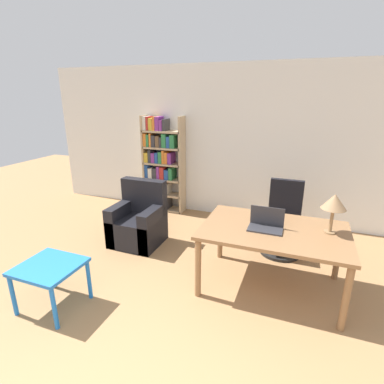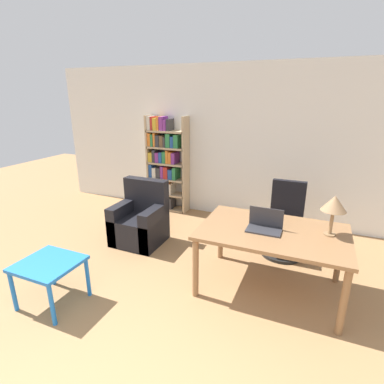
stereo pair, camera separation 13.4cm
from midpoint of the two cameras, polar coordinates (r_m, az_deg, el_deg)
wall_back at (r=5.35m, az=10.04°, el=8.86°), size 8.00×0.06×2.70m
desk at (r=3.51m, az=14.21°, el=-8.11°), size 1.60×1.03×0.75m
laptop at (r=3.44m, az=12.81°, el=-6.03°), size 0.37×0.23×0.24m
table_lamp at (r=3.46m, az=24.47°, el=-1.87°), size 0.26×0.26×0.44m
office_chair at (r=4.48m, az=16.13°, el=-5.68°), size 0.58×0.58×1.04m
side_table_blue at (r=3.58m, az=-26.46°, el=-13.38°), size 0.61×0.57×0.50m
armchair at (r=4.67m, az=-10.98°, el=-5.85°), size 0.71×0.66×0.95m
bookshelf at (r=5.79m, az=-6.61°, el=5.14°), size 0.80×0.28×1.82m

